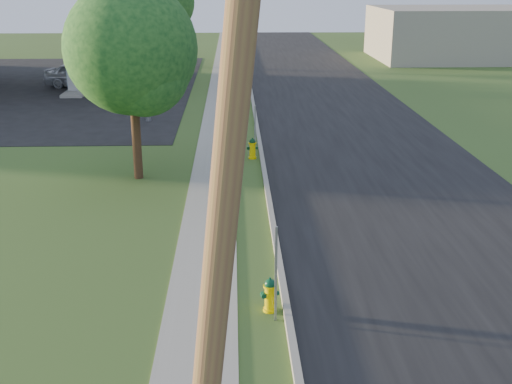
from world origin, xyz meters
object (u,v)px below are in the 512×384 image
at_px(car_silver, 82,75).
at_px(price_pylon, 142,0).
at_px(utility_pole_near, 227,160).
at_px(fuel_pump_ne, 76,81).
at_px(utility_pole_far, 231,3).
at_px(hydrant_far, 244,89).
at_px(utility_pole_mid, 231,19).
at_px(tree_lot, 164,5).
at_px(fuel_pump_se, 91,71).
at_px(hydrant_mid, 252,148).
at_px(hydrant_near, 270,295).
at_px(tree_verge, 134,54).

bearing_deg(car_silver, price_pylon, -139.48).
xyz_separation_m(utility_pole_near, fuel_pump_ne, (-8.90, 31.00, -4.08)).
distance_m(utility_pole_near, utility_pole_far, 36.00).
relative_size(price_pylon, hydrant_far, 9.28).
bearing_deg(utility_pole_mid, fuel_pump_ne, 124.40).
bearing_deg(tree_lot, fuel_pump_se, -119.75).
bearing_deg(fuel_pump_ne, hydrant_mid, -55.45).
xyz_separation_m(hydrant_mid, car_silver, (-9.78, 16.12, 0.37)).
height_order(hydrant_near, hydrant_mid, hydrant_mid).
bearing_deg(hydrant_far, hydrant_near, -89.75).
relative_size(price_pylon, car_silver, 1.55).
xyz_separation_m(utility_pole_near, tree_lot, (-4.81, 42.15, -0.40)).
relative_size(utility_pole_far, hydrant_mid, 11.99).
bearing_deg(hydrant_mid, fuel_pump_ne, 124.55).
distance_m(utility_pole_far, hydrant_far, 7.37).
bearing_deg(utility_pole_far, car_silver, -162.19).
height_order(fuel_pump_ne, tree_lot, tree_lot).
height_order(fuel_pump_se, tree_lot, tree_lot).
relative_size(utility_pole_mid, fuel_pump_ne, 3.06).
relative_size(hydrant_far, car_silver, 0.17).
height_order(fuel_pump_ne, hydrant_far, fuel_pump_ne).
height_order(utility_pole_mid, tree_lot, utility_pole_mid).
bearing_deg(tree_lot, hydrant_near, -81.34).
height_order(hydrant_far, car_silver, car_silver).
bearing_deg(fuel_pump_se, hydrant_near, -71.82).
bearing_deg(tree_verge, fuel_pump_se, 106.03).
height_order(utility_pole_far, fuel_pump_ne, utility_pole_far).
relative_size(utility_pole_far, car_silver, 2.15).
bearing_deg(hydrant_mid, tree_verge, -148.57).
bearing_deg(fuel_pump_ne, utility_pole_near, -73.98).
relative_size(fuel_pump_ne, tree_verge, 0.50).
bearing_deg(fuel_pump_se, hydrant_far, -26.87).
distance_m(tree_verge, hydrant_far, 16.38).
distance_m(tree_verge, tree_lot, 27.56).
distance_m(hydrant_near, hydrant_far, 24.59).
relative_size(utility_pole_near, tree_lot, 1.39).
bearing_deg(utility_pole_far, hydrant_near, -88.56).
bearing_deg(hydrant_far, utility_pole_mid, -93.08).
bearing_deg(utility_pole_far, utility_pole_near, -90.00).
height_order(utility_pole_near, utility_pole_far, utility_pole_far).
xyz_separation_m(tree_lot, hydrant_mid, (5.56, -25.18, -4.02)).
height_order(price_pylon, tree_lot, price_pylon).
xyz_separation_m(price_pylon, tree_verge, (0.85, -8.85, -1.31)).
xyz_separation_m(price_pylon, tree_lot, (-0.91, 18.65, -1.03)).
bearing_deg(price_pylon, hydrant_near, -75.42).
distance_m(fuel_pump_ne, hydrant_far, 9.60).
distance_m(fuel_pump_ne, price_pylon, 10.17).
xyz_separation_m(fuel_pump_se, price_pylon, (5.00, -11.50, 4.71)).
bearing_deg(tree_verge, hydrant_near, -67.21).
relative_size(fuel_pump_ne, hydrant_mid, 4.04).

